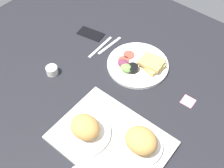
% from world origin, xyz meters
% --- Properties ---
extents(ground_plane, '(1.90, 1.50, 0.03)m').
position_xyz_m(ground_plane, '(0.00, 0.00, -0.01)').
color(ground_plane, black).
extents(serving_tray, '(0.46, 0.34, 0.02)m').
position_xyz_m(serving_tray, '(-0.15, 0.24, 0.01)').
color(serving_tray, '#B2B2AD').
rests_on(serving_tray, ground_plane).
extents(bread_plate_near, '(0.19, 0.19, 0.10)m').
position_xyz_m(bread_plate_near, '(-0.25, 0.19, 0.06)').
color(bread_plate_near, white).
rests_on(bread_plate_near, serving_tray).
extents(bread_plate_far, '(0.22, 0.22, 0.10)m').
position_xyz_m(bread_plate_far, '(-0.05, 0.28, 0.05)').
color(bread_plate_far, white).
rests_on(bread_plate_far, serving_tray).
extents(plate_with_salad, '(0.30, 0.30, 0.05)m').
position_xyz_m(plate_with_salad, '(0.01, -0.16, 0.02)').
color(plate_with_salad, white).
rests_on(plate_with_salad, ground_plane).
extents(espresso_cup, '(0.06, 0.06, 0.04)m').
position_xyz_m(espresso_cup, '(0.31, 0.14, 0.02)').
color(espresso_cup, silver).
rests_on(espresso_cup, ground_plane).
extents(fork, '(0.02, 0.17, 0.01)m').
position_xyz_m(fork, '(0.22, -0.19, 0.00)').
color(fork, '#B7B7BC').
rests_on(fork, ground_plane).
extents(knife, '(0.03, 0.19, 0.01)m').
position_xyz_m(knife, '(0.25, -0.15, 0.00)').
color(knife, '#B7B7BC').
rests_on(knife, ground_plane).
extents(cell_phone, '(0.16, 0.10, 0.01)m').
position_xyz_m(cell_phone, '(0.36, -0.19, 0.00)').
color(cell_phone, black).
rests_on(cell_phone, ground_plane).
extents(sticky_note, '(0.06, 0.06, 0.00)m').
position_xyz_m(sticky_note, '(-0.29, -0.14, 0.00)').
color(sticky_note, pink).
rests_on(sticky_note, ground_plane).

